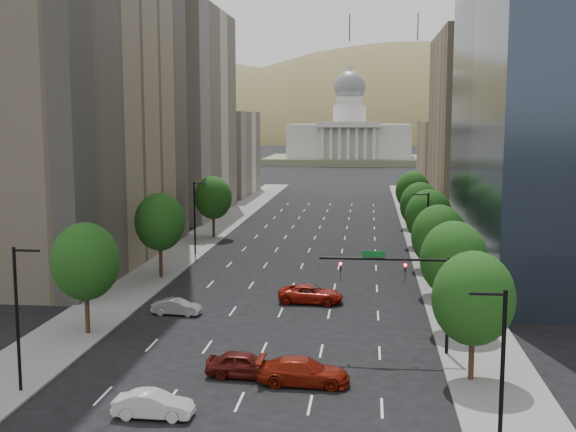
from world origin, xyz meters
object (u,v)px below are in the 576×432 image
(traffic_signal, at_px, (413,283))
(car_white, at_px, (153,405))
(capitol, at_px, (349,140))
(car_maroon, at_px, (244,364))
(car_red_near, at_px, (304,371))
(car_red_far, at_px, (311,294))
(car_silver, at_px, (177,307))

(traffic_signal, xyz_separation_m, car_white, (-14.90, -12.71, -4.44))
(car_white, bearing_deg, capitol, -0.47)
(car_maroon, bearing_deg, car_white, 152.78)
(car_white, distance_m, car_maroon, 7.92)
(traffic_signal, height_order, car_white, traffic_signal)
(car_white, bearing_deg, car_maroon, -29.44)
(traffic_signal, distance_m, car_white, 20.08)
(car_red_near, distance_m, car_maroon, 4.00)
(car_white, relative_size, car_maroon, 0.90)
(capitol, xyz_separation_m, car_red_far, (2.31, -206.02, -7.77))
(traffic_signal, distance_m, car_red_far, 16.55)
(traffic_signal, xyz_separation_m, car_red_near, (-7.03, -6.73, -4.33))
(car_maroon, bearing_deg, traffic_signal, -59.01)
(capitol, xyz_separation_m, car_maroon, (-0.41, -225.56, -7.74))
(car_red_near, distance_m, car_silver, 19.44)
(traffic_signal, xyz_separation_m, car_red_far, (-8.22, 13.69, -4.36))
(car_maroon, bearing_deg, car_red_near, -99.76)
(traffic_signal, bearing_deg, car_maroon, -151.84)
(car_maroon, bearing_deg, car_red_far, -5.10)
(traffic_signal, height_order, car_red_near, traffic_signal)
(car_silver, bearing_deg, capitol, 1.37)
(car_white, distance_m, car_red_far, 27.23)
(car_white, bearing_deg, car_red_near, -52.16)
(traffic_signal, relative_size, car_white, 2.04)
(car_red_far, bearing_deg, capitol, 3.08)
(traffic_signal, bearing_deg, car_red_far, 120.97)
(traffic_signal, relative_size, capitol, 0.15)
(car_red_near, relative_size, car_silver, 1.40)
(car_white, distance_m, car_silver, 21.56)
(car_white, xyz_separation_m, car_red_far, (6.69, 26.40, 0.08))
(car_silver, xyz_separation_m, car_red_far, (11.00, 5.28, 0.13))
(car_maroon, bearing_deg, capitol, 2.72)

